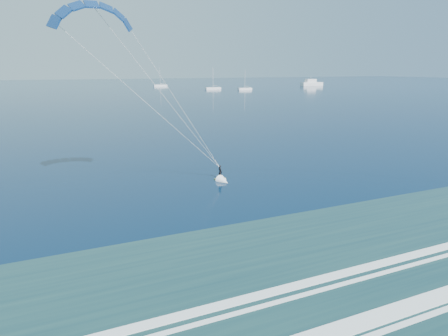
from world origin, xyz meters
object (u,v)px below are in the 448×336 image
sailboat_3 (160,85)px  sailboat_5 (245,89)px  kitesurfer_rig (166,99)px  motor_yacht (311,83)px  sailboat_4 (213,88)px

sailboat_3 → sailboat_5: 68.03m
kitesurfer_rig → sailboat_3: size_ratio=1.50×
motor_yacht → sailboat_5: sailboat_5 is taller
sailboat_3 → sailboat_5: sailboat_3 is taller
motor_yacht → sailboat_3: (-96.32, 30.96, -1.05)m
sailboat_4 → sailboat_5: sailboat_4 is taller
kitesurfer_rig → motor_yacht: bearing=50.4°
sailboat_3 → sailboat_4: sailboat_4 is taller
sailboat_3 → sailboat_4: size_ratio=0.98×
motor_yacht → sailboat_5: 72.73m
motor_yacht → kitesurfer_rig: bearing=-129.6°
sailboat_3 → sailboat_4: bearing=-70.7°
motor_yacht → sailboat_3: size_ratio=1.35×
sailboat_3 → sailboat_4: (16.81, -48.10, 0.00)m
kitesurfer_rig → motor_yacht: kitesurfer_rig is taller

